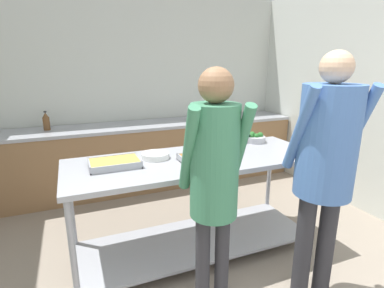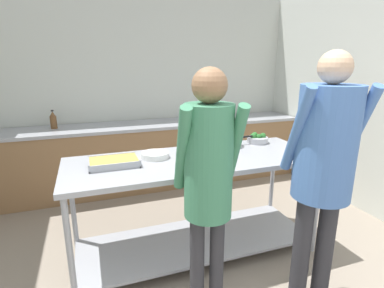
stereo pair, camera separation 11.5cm
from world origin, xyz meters
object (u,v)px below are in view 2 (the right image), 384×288
object	(u,v)px
plate_stack	(155,155)
water_bottle	(53,120)
sauce_pan	(229,141)
guest_serving_right	(324,157)
serving_tray_vegetables	(114,162)
serving_tray_roast	(204,159)
broccoli_bowl	(257,139)
guest_serving_left	(208,172)

from	to	relation	value
plate_stack	water_bottle	world-z (taller)	water_bottle
sauce_pan	guest_serving_right	xyz separation A→B (m)	(0.17, -1.06, 0.14)
serving_tray_vegetables	serving_tray_roast	bearing A→B (deg)	-13.80
serving_tray_vegetables	sauce_pan	bearing A→B (deg)	10.67
plate_stack	water_bottle	size ratio (longest dim) A/B	1.03
serving_tray_roast	broccoli_bowl	distance (m)	0.85
guest_serving_left	broccoli_bowl	bearing A→B (deg)	45.65
serving_tray_vegetables	guest_serving_right	size ratio (longest dim) A/B	0.22
sauce_pan	broccoli_bowl	size ratio (longest dim) A/B	1.80
sauce_pan	water_bottle	bearing A→B (deg)	137.88
serving_tray_vegetables	plate_stack	size ratio (longest dim) A/B	1.60
broccoli_bowl	guest_serving_right	bearing A→B (deg)	-98.30
sauce_pan	guest_serving_right	bearing A→B (deg)	-80.82
serving_tray_vegetables	broccoli_bowl	xyz separation A→B (m)	(1.45, 0.22, 0.01)
guest_serving_right	plate_stack	bearing A→B (deg)	135.27
broccoli_bowl	guest_serving_right	distance (m)	1.09
serving_tray_roast	sauce_pan	world-z (taller)	sauce_pan
plate_stack	sauce_pan	bearing A→B (deg)	9.52
guest_serving_right	serving_tray_roast	bearing A→B (deg)	131.11
serving_tray_roast	broccoli_bowl	size ratio (longest dim) A/B	1.82
sauce_pan	guest_serving_left	bearing A→B (deg)	-122.91
serving_tray_roast	sauce_pan	size ratio (longest dim) A/B	1.01
sauce_pan	water_bottle	world-z (taller)	water_bottle
serving_tray_vegetables	serving_tray_roast	size ratio (longest dim) A/B	1.02
serving_tray_vegetables	sauce_pan	size ratio (longest dim) A/B	1.03
guest_serving_left	water_bottle	bearing A→B (deg)	113.49
guest_serving_left	guest_serving_right	bearing A→B (deg)	-7.80
broccoli_bowl	guest_serving_left	distance (m)	1.35
serving_tray_vegetables	water_bottle	size ratio (longest dim) A/B	1.66
serving_tray_vegetables	sauce_pan	xyz separation A→B (m)	(1.12, 0.21, 0.02)
guest_serving_left	water_bottle	xyz separation A→B (m)	(-1.08, 2.48, -0.06)
broccoli_bowl	guest_serving_right	world-z (taller)	guest_serving_right
sauce_pan	broccoli_bowl	bearing A→B (deg)	2.35
plate_stack	guest_serving_left	bearing A→B (deg)	-79.51
plate_stack	guest_serving_right	bearing A→B (deg)	-44.73
serving_tray_vegetables	sauce_pan	world-z (taller)	sauce_pan
guest_serving_right	water_bottle	xyz separation A→B (m)	(-1.87, 2.59, -0.10)
plate_stack	guest_serving_left	world-z (taller)	guest_serving_left
broccoli_bowl	guest_serving_left	world-z (taller)	guest_serving_left
serving_tray_vegetables	broccoli_bowl	world-z (taller)	broccoli_bowl
broccoli_bowl	sauce_pan	bearing A→B (deg)	-177.65
serving_tray_vegetables	guest_serving_left	bearing A→B (deg)	-55.74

